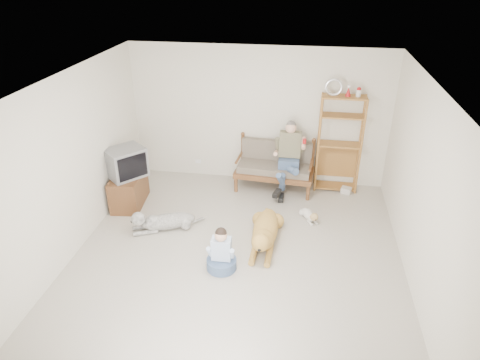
% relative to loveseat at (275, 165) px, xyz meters
% --- Properties ---
extents(floor, '(5.50, 5.50, 0.00)m').
position_rel_loveseat_xyz_m(floor, '(-0.37, -2.43, -0.49)').
color(floor, beige).
rests_on(floor, ground).
extents(ceiling, '(5.50, 5.50, 0.00)m').
position_rel_loveseat_xyz_m(ceiling, '(-0.37, -2.43, 2.21)').
color(ceiling, white).
rests_on(ceiling, ground).
extents(wall_back, '(5.00, 0.00, 5.00)m').
position_rel_loveseat_xyz_m(wall_back, '(-0.37, 0.32, 0.86)').
color(wall_back, beige).
rests_on(wall_back, ground).
extents(wall_front, '(5.00, 0.00, 5.00)m').
position_rel_loveseat_xyz_m(wall_front, '(-0.37, -5.18, 0.86)').
color(wall_front, beige).
rests_on(wall_front, ground).
extents(wall_left, '(0.00, 5.50, 5.50)m').
position_rel_loveseat_xyz_m(wall_left, '(-2.87, -2.43, 0.86)').
color(wall_left, beige).
rests_on(wall_left, ground).
extents(wall_right, '(0.00, 5.50, 5.50)m').
position_rel_loveseat_xyz_m(wall_right, '(2.13, -2.43, 0.86)').
color(wall_right, beige).
rests_on(wall_right, ground).
extents(loveseat, '(1.55, 0.81, 0.95)m').
position_rel_loveseat_xyz_m(loveseat, '(0.00, 0.00, 0.00)').
color(loveseat, brown).
rests_on(loveseat, ground).
extents(man, '(0.54, 0.77, 1.25)m').
position_rel_loveseat_xyz_m(man, '(0.25, -0.24, 0.17)').
color(man, '#445B7E').
rests_on(man, loveseat).
extents(etagere, '(0.84, 0.37, 2.20)m').
position_rel_loveseat_xyz_m(etagere, '(1.20, 0.12, 0.48)').
color(etagere, '#A16A32').
rests_on(etagere, ground).
extents(book_stack, '(0.22, 0.19, 0.12)m').
position_rel_loveseat_xyz_m(book_stack, '(1.42, -0.04, -0.43)').
color(book_stack, white).
rests_on(book_stack, ground).
extents(tv_stand, '(0.58, 0.94, 0.60)m').
position_rel_loveseat_xyz_m(tv_stand, '(-2.60, -1.07, -0.19)').
color(tv_stand, brown).
rests_on(tv_stand, ground).
extents(crt_tv, '(0.80, 0.81, 0.53)m').
position_rel_loveseat_xyz_m(crt_tv, '(-2.57, -1.10, 0.38)').
color(crt_tv, slate).
rests_on(crt_tv, tv_stand).
extents(wall_outlet, '(0.12, 0.02, 0.08)m').
position_rel_loveseat_xyz_m(wall_outlet, '(-1.62, 0.31, -0.19)').
color(wall_outlet, white).
rests_on(wall_outlet, ground).
extents(golden_retriever, '(0.43, 1.64, 0.49)m').
position_rel_loveseat_xyz_m(golden_retriever, '(0.01, -1.91, -0.28)').
color(golden_retriever, gold).
rests_on(golden_retriever, ground).
extents(shaggy_dog, '(1.19, 0.66, 0.39)m').
position_rel_loveseat_xyz_m(shaggy_dog, '(-1.74, -1.79, -0.33)').
color(shaggy_dog, silver).
rests_on(shaggy_dog, ground).
extents(terrier, '(0.34, 0.53, 0.22)m').
position_rel_loveseat_xyz_m(terrier, '(0.73, -1.13, -0.39)').
color(terrier, silver).
rests_on(terrier, ground).
extents(child, '(0.45, 0.45, 0.70)m').
position_rel_loveseat_xyz_m(child, '(-0.55, -2.63, -0.23)').
color(child, '#445B7E').
rests_on(child, ground).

